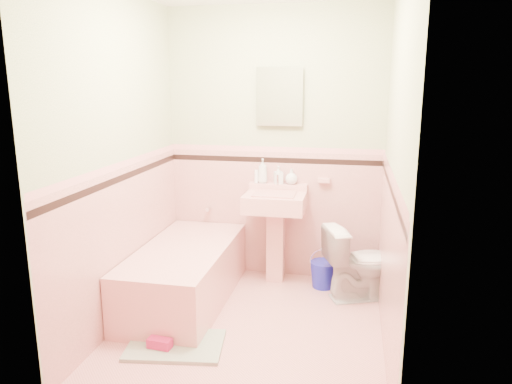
% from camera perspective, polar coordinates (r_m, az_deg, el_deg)
% --- Properties ---
extents(floor, '(2.20, 2.20, 0.00)m').
position_cam_1_polar(floor, '(3.82, -0.78, -15.64)').
color(floor, pink).
rests_on(floor, ground).
extents(wall_back, '(2.50, 0.00, 2.50)m').
position_cam_1_polar(wall_back, '(4.48, 2.19, 5.49)').
color(wall_back, beige).
rests_on(wall_back, ground).
extents(wall_front, '(2.50, 0.00, 2.50)m').
position_cam_1_polar(wall_front, '(2.37, -6.57, -1.18)').
color(wall_front, beige).
rests_on(wall_front, ground).
extents(wall_left, '(0.00, 2.50, 2.50)m').
position_cam_1_polar(wall_left, '(3.75, -15.98, 3.58)').
color(wall_left, beige).
rests_on(wall_left, ground).
extents(wall_right, '(0.00, 2.50, 2.50)m').
position_cam_1_polar(wall_right, '(3.34, 16.18, 2.49)').
color(wall_right, beige).
rests_on(wall_right, ground).
extents(wainscot_back, '(2.00, 0.00, 2.00)m').
position_cam_1_polar(wainscot_back, '(4.59, 2.10, -2.60)').
color(wainscot_back, pink).
rests_on(wainscot_back, ground).
extents(wainscot_front, '(2.00, 0.00, 2.00)m').
position_cam_1_polar(wainscot_front, '(2.61, -6.11, -15.11)').
color(wainscot_front, pink).
rests_on(wainscot_front, ground).
extents(wainscot_left, '(0.00, 2.20, 2.20)m').
position_cam_1_polar(wainscot_left, '(3.89, -15.24, -5.90)').
color(wainscot_left, pink).
rests_on(wainscot_left, ground).
extents(wainscot_right, '(0.00, 2.20, 2.20)m').
position_cam_1_polar(wainscot_right, '(3.51, 15.32, -8.00)').
color(wainscot_right, pink).
rests_on(wainscot_right, ground).
extents(accent_back, '(2.00, 0.00, 2.00)m').
position_cam_1_polar(accent_back, '(4.48, 2.14, 3.81)').
color(accent_back, black).
rests_on(accent_back, ground).
extents(accent_front, '(2.00, 0.00, 2.00)m').
position_cam_1_polar(accent_front, '(2.42, -6.36, -4.07)').
color(accent_front, black).
rests_on(accent_front, ground).
extents(accent_left, '(0.00, 2.20, 2.20)m').
position_cam_1_polar(accent_left, '(3.76, -15.62, 1.62)').
color(accent_left, black).
rests_on(accent_left, ground).
extents(accent_right, '(0.00, 2.20, 2.20)m').
position_cam_1_polar(accent_right, '(3.36, 15.73, 0.33)').
color(accent_right, black).
rests_on(accent_right, ground).
extents(cap_back, '(2.00, 0.00, 2.00)m').
position_cam_1_polar(cap_back, '(4.46, 2.15, 5.08)').
color(cap_back, pink).
rests_on(cap_back, ground).
extents(cap_front, '(2.00, 0.00, 2.00)m').
position_cam_1_polar(cap_front, '(2.39, -6.42, -1.78)').
color(cap_front, pink).
rests_on(cap_front, ground).
extents(cap_left, '(0.00, 2.20, 2.20)m').
position_cam_1_polar(cap_left, '(3.74, -15.71, 3.12)').
color(cap_left, pink).
rests_on(cap_left, ground).
extents(cap_right, '(0.00, 2.20, 2.20)m').
position_cam_1_polar(cap_right, '(3.34, 15.84, 2.00)').
color(cap_right, pink).
rests_on(cap_right, ground).
extents(bathtub, '(0.70, 1.50, 0.45)m').
position_cam_1_polar(bathtub, '(4.17, -8.41, -9.81)').
color(bathtub, '#DC9592').
rests_on(bathtub, floor).
extents(tub_faucet, '(0.04, 0.12, 0.04)m').
position_cam_1_polar(tub_faucet, '(4.69, -5.59, -1.95)').
color(tub_faucet, silver).
rests_on(tub_faucet, wall_back).
extents(sink, '(0.54, 0.48, 0.85)m').
position_cam_1_polar(sink, '(4.42, 2.23, -5.59)').
color(sink, '#DC9592').
rests_on(sink, floor).
extents(sink_faucet, '(0.02, 0.02, 0.10)m').
position_cam_1_polar(sink_faucet, '(4.42, 2.59, 1.45)').
color(sink_faucet, silver).
rests_on(sink_faucet, sink).
extents(medicine_cabinet, '(0.36, 0.04, 0.45)m').
position_cam_1_polar(medicine_cabinet, '(4.40, 2.83, 11.24)').
color(medicine_cabinet, white).
rests_on(medicine_cabinet, wall_back).
extents(soap_dish, '(0.11, 0.06, 0.04)m').
position_cam_1_polar(soap_dish, '(4.43, 8.08, 1.37)').
color(soap_dish, '#DC9592').
rests_on(soap_dish, wall_back).
extents(soap_bottle_left, '(0.11, 0.11, 0.23)m').
position_cam_1_polar(soap_bottle_left, '(4.47, 0.80, 2.53)').
color(soap_bottle_left, '#B2B2B2').
rests_on(soap_bottle_left, sink).
extents(soap_bottle_mid, '(0.10, 0.10, 0.16)m').
position_cam_1_polar(soap_bottle_mid, '(4.45, 2.68, 2.05)').
color(soap_bottle_mid, '#B2B2B2').
rests_on(soap_bottle_mid, sink).
extents(soap_bottle_right, '(0.14, 0.14, 0.14)m').
position_cam_1_polar(soap_bottle_right, '(4.43, 4.24, 1.85)').
color(soap_bottle_right, '#B2B2B2').
rests_on(soap_bottle_right, sink).
extents(tube, '(0.04, 0.04, 0.12)m').
position_cam_1_polar(tube, '(4.49, 0.04, 1.88)').
color(tube, white).
rests_on(tube, sink).
extents(toilet, '(0.72, 0.57, 0.65)m').
position_cam_1_polar(toilet, '(4.24, 12.49, -8.15)').
color(toilet, white).
rests_on(toilet, floor).
extents(bucket, '(0.31, 0.31, 0.24)m').
position_cam_1_polar(bucket, '(4.47, 7.99, -9.67)').
color(bucket, '#191EA8').
rests_on(bucket, floor).
extents(bath_mat, '(0.72, 0.53, 0.03)m').
position_cam_1_polar(bath_mat, '(3.60, -9.51, -17.49)').
color(bath_mat, gray).
rests_on(bath_mat, floor).
extents(shoe, '(0.17, 0.09, 0.07)m').
position_cam_1_polar(shoe, '(3.55, -11.36, -17.19)').
color(shoe, '#BF1E59').
rests_on(shoe, bath_mat).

